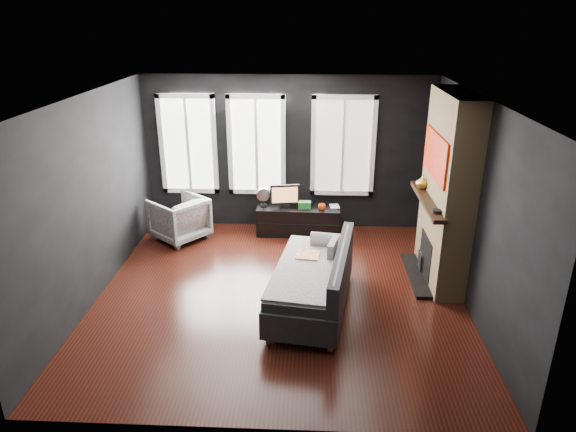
{
  "coord_description": "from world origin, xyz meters",
  "views": [
    {
      "loc": [
        0.41,
        -6.23,
        3.65
      ],
      "look_at": [
        0.1,
        0.3,
        1.05
      ],
      "focal_mm": 32.0,
      "sensor_mm": 36.0,
      "label": 1
    }
  ],
  "objects_px": {
    "sofa": "(312,278)",
    "book": "(330,201)",
    "mantel_vase": "(423,182)",
    "armchair": "(179,216)",
    "monitor": "(285,195)",
    "media_console": "(299,221)",
    "mug": "(322,206)"
  },
  "relations": [
    {
      "from": "mantel_vase",
      "to": "sofa",
      "type": "bearing_deg",
      "value": -139.75
    },
    {
      "from": "media_console",
      "to": "monitor",
      "type": "xyz_separation_m",
      "value": [
        -0.24,
        0.01,
        0.48
      ]
    },
    {
      "from": "book",
      "to": "monitor",
      "type": "bearing_deg",
      "value": -177.42
    },
    {
      "from": "armchair",
      "to": "media_console",
      "type": "bearing_deg",
      "value": 138.18
    },
    {
      "from": "book",
      "to": "armchair",
      "type": "bearing_deg",
      "value": -172.3
    },
    {
      "from": "book",
      "to": "mantel_vase",
      "type": "bearing_deg",
      "value": -40.16
    },
    {
      "from": "sofa",
      "to": "mantel_vase",
      "type": "height_order",
      "value": "mantel_vase"
    },
    {
      "from": "mantel_vase",
      "to": "armchair",
      "type": "bearing_deg",
      "value": 169.04
    },
    {
      "from": "armchair",
      "to": "mantel_vase",
      "type": "height_order",
      "value": "mantel_vase"
    },
    {
      "from": "monitor",
      "to": "book",
      "type": "distance_m",
      "value": 0.8
    },
    {
      "from": "armchair",
      "to": "monitor",
      "type": "distance_m",
      "value": 1.84
    },
    {
      "from": "monitor",
      "to": "mug",
      "type": "distance_m",
      "value": 0.67
    },
    {
      "from": "sofa",
      "to": "book",
      "type": "distance_m",
      "value": 2.49
    },
    {
      "from": "mantel_vase",
      "to": "mug",
      "type": "bearing_deg",
      "value": 146.17
    },
    {
      "from": "sofa",
      "to": "mantel_vase",
      "type": "bearing_deg",
      "value": 49.0
    },
    {
      "from": "monitor",
      "to": "armchair",
      "type": "bearing_deg",
      "value": -178.96
    },
    {
      "from": "media_console",
      "to": "book",
      "type": "distance_m",
      "value": 0.65
    },
    {
      "from": "sofa",
      "to": "armchair",
      "type": "bearing_deg",
      "value": 145.73
    },
    {
      "from": "media_console",
      "to": "mantel_vase",
      "type": "distance_m",
      "value": 2.39
    },
    {
      "from": "monitor",
      "to": "media_console",
      "type": "bearing_deg",
      "value": -12.28
    },
    {
      "from": "media_console",
      "to": "armchair",
      "type": "bearing_deg",
      "value": -169.96
    },
    {
      "from": "armchair",
      "to": "monitor",
      "type": "bearing_deg",
      "value": 139.74
    },
    {
      "from": "mug",
      "to": "book",
      "type": "relative_size",
      "value": 0.58
    },
    {
      "from": "mug",
      "to": "book",
      "type": "height_order",
      "value": "book"
    },
    {
      "from": "media_console",
      "to": "book",
      "type": "bearing_deg",
      "value": 6.92
    },
    {
      "from": "armchair",
      "to": "monitor",
      "type": "xyz_separation_m",
      "value": [
        1.79,
        0.31,
        0.32
      ]
    },
    {
      "from": "mantel_vase",
      "to": "book",
      "type": "bearing_deg",
      "value": 139.84
    },
    {
      "from": "armchair",
      "to": "book",
      "type": "xyz_separation_m",
      "value": [
        2.58,
        0.35,
        0.19
      ]
    },
    {
      "from": "armchair",
      "to": "mantel_vase",
      "type": "relative_size",
      "value": 3.97
    },
    {
      "from": "armchair",
      "to": "mug",
      "type": "distance_m",
      "value": 2.45
    },
    {
      "from": "sofa",
      "to": "book",
      "type": "relative_size",
      "value": 9.34
    },
    {
      "from": "sofa",
      "to": "monitor",
      "type": "distance_m",
      "value": 2.49
    }
  ]
}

